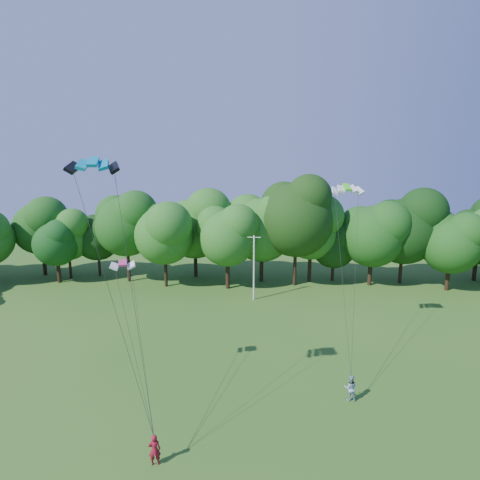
{
  "coord_description": "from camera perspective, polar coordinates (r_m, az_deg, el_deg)",
  "views": [
    {
      "loc": [
        0.95,
        -14.06,
        15.61
      ],
      "look_at": [
        -0.32,
        13.0,
        10.41
      ],
      "focal_mm": 28.0,
      "sensor_mm": 36.0,
      "label": 1
    }
  ],
  "objects": [
    {
      "name": "tree_back_center",
      "position": [
        49.72,
        8.59,
        4.01
      ],
      "size": [
        10.76,
        10.76,
        15.65
      ],
      "color": "black",
      "rests_on": "ground"
    },
    {
      "name": "kite_green",
      "position": [
        33.44,
        15.99,
        7.75
      ],
      "size": [
        2.66,
        1.34,
        0.63
      ],
      "rotation": [
        0.0,
        0.0,
        0.08
      ],
      "color": "#49DF21",
      "rests_on": "ground"
    },
    {
      "name": "kite_pink",
      "position": [
        26.6,
        -17.46,
        -3.36
      ],
      "size": [
        1.81,
        1.24,
        0.31
      ],
      "rotation": [
        0.0,
        0.0,
        0.29
      ],
      "color": "#C6376C",
      "rests_on": "ground"
    },
    {
      "name": "kite_teal",
      "position": [
        21.27,
        -21.48,
        11.03
      ],
      "size": [
        2.75,
        1.71,
        0.58
      ],
      "rotation": [
        0.0,
        0.0,
        0.24
      ],
      "color": "#0580A7",
      "rests_on": "ground"
    },
    {
      "name": "kite_flyer_right",
      "position": [
        28.42,
        16.46,
        -20.78
      ],
      "size": [
        0.91,
        0.73,
        1.8
      ],
      "primitive_type": "imported",
      "rotation": [
        0.0,
        0.0,
        3.09
      ],
      "color": "#8DA6C4",
      "rests_on": "ground"
    },
    {
      "name": "tree_back_west",
      "position": [
        56.74,
        -26.26,
        -0.03
      ],
      "size": [
        6.59,
        6.59,
        9.59
      ],
      "color": "black",
      "rests_on": "ground"
    },
    {
      "name": "utility_pole",
      "position": [
        44.61,
        2.13,
        -4.15
      ],
      "size": [
        1.57,
        0.2,
        7.86
      ],
      "rotation": [
        0.0,
        0.0,
        -0.08
      ],
      "color": "silver",
      "rests_on": "ground"
    },
    {
      "name": "kite_flyer_left",
      "position": [
        23.27,
        -12.9,
        -28.7
      ],
      "size": [
        0.73,
        0.56,
        1.77
      ],
      "primitive_type": "imported",
      "rotation": [
        0.0,
        0.0,
        3.37
      ],
      "color": "maroon",
      "rests_on": "ground"
    }
  ]
}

